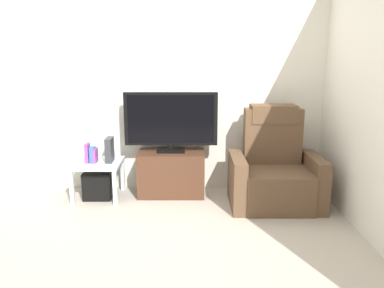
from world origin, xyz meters
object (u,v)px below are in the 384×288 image
side_table (97,167)px  book_leftmost (87,153)px  tv_stand (171,173)px  recliner_armchair (274,171)px  book_rightmost (95,155)px  subwoofer_box (98,184)px  television (170,121)px  book_middle (92,155)px  game_console (109,150)px

side_table → book_leftmost: book_leftmost is taller
tv_stand → recliner_armchair: size_ratio=0.71×
book_leftmost → book_rightmost: book_leftmost is taller
tv_stand → subwoofer_box: bearing=-173.6°
recliner_armchair → book_rightmost: bearing=165.3°
television → book_leftmost: 1.02m
book_middle → book_rightmost: bearing=0.0°
television → book_rightmost: bearing=-171.1°
recliner_armchair → subwoofer_box: recliner_armchair is taller
subwoofer_box → book_leftmost: book_leftmost is taller
television → subwoofer_box: 1.12m
recliner_armchair → book_leftmost: size_ratio=4.92×
tv_stand → game_console: 0.77m
recliner_armchair → book_leftmost: recliner_armchair is taller
book_middle → game_console: 0.20m
television → book_leftmost: bearing=-171.9°
side_table → book_rightmost: bearing=-126.6°
recliner_armchair → side_table: bearing=164.7°
tv_stand → book_leftmost: 0.99m
tv_stand → side_table: bearing=-173.6°
television → recliner_armchair: size_ratio=0.99×
television → game_console: (-0.70, -0.10, -0.32)m
book_leftmost → book_rightmost: (0.09, 0.00, -0.03)m
side_table → game_console: 0.25m
recliner_armchair → side_table: (-2.00, 0.19, -0.01)m
side_table → book_leftmost: bearing=-168.7°
book_leftmost → book_middle: size_ratio=1.24×
tv_stand → book_middle: book_middle is taller
book_rightmost → tv_stand: bearing=7.6°
recliner_armchair → side_table: size_ratio=2.00×
side_table → book_rightmost: book_rightmost is taller
subwoofer_box → game_console: game_console is taller
book_rightmost → recliner_armchair: bearing=-4.7°
television → book_rightmost: size_ratio=6.64×
television → side_table: bearing=-172.3°
book_middle → game_console: bearing=9.1°
television → book_leftmost: (-0.94, -0.13, -0.35)m
book_middle → game_console: size_ratio=0.63×
side_table → book_middle: size_ratio=3.04×
book_middle → subwoofer_box: bearing=25.4°
book_middle → side_table: bearing=25.4°
tv_stand → television: bearing=90.0°
book_middle → book_rightmost: size_ratio=1.10×
subwoofer_box → book_leftmost: 0.40m
television → subwoofer_box: television is taller
tv_stand → subwoofer_box: size_ratio=2.46×
tv_stand → book_rightmost: book_rightmost is taller
recliner_armchair → book_rightmost: 2.03m
tv_stand → book_rightmost: size_ratio=4.77×
book_leftmost → book_middle: 0.06m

